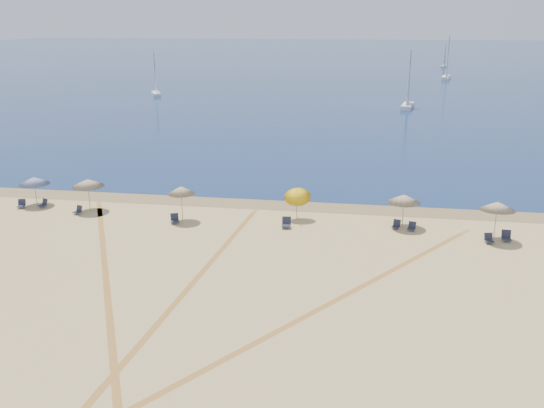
{
  "coord_description": "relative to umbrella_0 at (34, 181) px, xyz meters",
  "views": [
    {
      "loc": [
        6.05,
        -18.03,
        13.51
      ],
      "look_at": [
        0.0,
        20.0,
        1.3
      ],
      "focal_mm": 38.4,
      "sensor_mm": 36.0,
      "label": 1
    }
  ],
  "objects": [
    {
      "name": "ocean",
      "position": [
        18.38,
        204.0,
        -1.92
      ],
      "size": [
        500.0,
        500.0,
        0.0
      ],
      "primitive_type": "plane",
      "color": "#0C2151",
      "rests_on": "ground"
    },
    {
      "name": "umbrella_1",
      "position": [
        4.63,
        -0.63,
        0.2
      ],
      "size": [
        2.34,
        2.35,
        2.47
      ],
      "color": "gray",
      "rests_on": "ground"
    },
    {
      "name": "sailboat_2",
      "position": [
        -14.42,
        66.55,
        0.42
      ],
      "size": [
        3.42,
        5.29,
        7.77
      ],
      "rotation": [
        0.0,
        0.0,
        0.44
      ],
      "color": "white",
      "rests_on": "ocean"
    },
    {
      "name": "chair_8",
      "position": [
        33.78,
        -2.3,
        -1.63
      ],
      "size": [
        0.63,
        0.72,
        0.69
      ],
      "rotation": [
        0.0,
        0.0,
        -0.09
      ],
      "color": "#1D1F2D",
      "rests_on": "ground"
    },
    {
      "name": "tire_tracks",
      "position": [
        16.53,
        -12.03,
        -1.93
      ],
      "size": [
        51.63,
        40.58,
        0.0
      ],
      "color": "tan",
      "rests_on": "ground"
    },
    {
      "name": "umbrella_2",
      "position": [
        12.1,
        -1.75,
        0.31
      ],
      "size": [
        1.88,
        1.88,
        2.58
      ],
      "color": "gray",
      "rests_on": "ground"
    },
    {
      "name": "wet_sand",
      "position": [
        18.38,
        3.0,
        -1.93
      ],
      "size": [
        500.0,
        500.0,
        0.0
      ],
      "primitive_type": "plane",
      "color": "olive",
      "rests_on": "ground"
    },
    {
      "name": "umbrella_5",
      "position": [
        33.05,
        -2.21,
        0.35
      ],
      "size": [
        2.22,
        2.25,
        2.63
      ],
      "color": "gray",
      "rests_on": "ground"
    },
    {
      "name": "chair_0",
      "position": [
        -0.76,
        -0.84,
        -1.65
      ],
      "size": [
        0.69,
        0.75,
        0.65
      ],
      "rotation": [
        0.0,
        0.0,
        0.29
      ],
      "color": "#1D1F2D",
      "rests_on": "ground"
    },
    {
      "name": "chair_6",
      "position": [
        27.94,
        -1.28,
        -1.67
      ],
      "size": [
        0.62,
        0.68,
        0.59
      ],
      "rotation": [
        0.0,
        0.0,
        -0.28
      ],
      "color": "#1D1F2D",
      "rests_on": "ground"
    },
    {
      "name": "sailboat_1",
      "position": [
        43.32,
        107.35,
        1.1
      ],
      "size": [
        2.92,
        6.92,
        10.01
      ],
      "rotation": [
        0.0,
        0.0,
        -0.19
      ],
      "color": "white",
      "rests_on": "ocean"
    },
    {
      "name": "chair_4",
      "position": [
        19.54,
        -2.05,
        -1.61
      ],
      "size": [
        0.66,
        0.75,
        0.73
      ],
      "rotation": [
        0.0,
        0.0,
        0.08
      ],
      "color": "#1D1F2D",
      "rests_on": "ground"
    },
    {
      "name": "ground",
      "position": [
        18.38,
        -21.0,
        -1.93
      ],
      "size": [
        160.0,
        160.0,
        0.0
      ],
      "primitive_type": "plane",
      "color": "tan",
      "rests_on": "ground"
    },
    {
      "name": "chair_5",
      "position": [
        26.94,
        -1.04,
        -1.67
      ],
      "size": [
        0.65,
        0.7,
        0.6
      ],
      "rotation": [
        0.0,
        0.0,
        -0.31
      ],
      "color": "#1D1F2D",
      "rests_on": "ground"
    },
    {
      "name": "chair_2",
      "position": [
        4.12,
        -1.49,
        -1.67
      ],
      "size": [
        0.67,
        0.72,
        0.6
      ],
      "rotation": [
        0.0,
        0.0,
        -0.36
      ],
      "color": "#1D1F2D",
      "rests_on": "ground"
    },
    {
      "name": "umbrella_4",
      "position": [
        27.35,
        -0.64,
        0.09
      ],
      "size": [
        2.23,
        2.23,
        2.36
      ],
      "color": "gray",
      "rests_on": "ground"
    },
    {
      "name": "sailboat_3",
      "position": [
        31.19,
        56.95,
        0.82
      ],
      "size": [
        2.54,
        6.27,
        9.09
      ],
      "rotation": [
        0.0,
        0.0,
        -0.17
      ],
      "color": "white",
      "rests_on": "ocean"
    },
    {
      "name": "chair_3",
      "position": [
        11.73,
        -2.34,
        -1.64
      ],
      "size": [
        0.76,
        0.81,
        0.67
      ],
      "rotation": [
        0.0,
        0.0,
        0.42
      ],
      "color": "#1D1F2D",
      "rests_on": "ground"
    },
    {
      "name": "umbrella_3",
      "position": [
        20.06,
        -0.26,
        -0.04
      ],
      "size": [
        1.89,
        1.97,
        2.58
      ],
      "color": "gray",
      "rests_on": "ground"
    },
    {
      "name": "chair_1",
      "position": [
        0.81,
        -0.47,
        -1.65
      ],
      "size": [
        0.73,
        0.78,
        0.63
      ],
      "rotation": [
        0.0,
        0.0,
        -0.43
      ],
      "color": "#1D1F2D",
      "rests_on": "ground"
    },
    {
      "name": "sailboat_0",
      "position": [
        47.46,
        145.98,
        0.21
      ],
      "size": [
        2.66,
        4.88,
        7.06
      ],
      "rotation": [
        0.0,
        0.0,
        -0.33
      ],
      "color": "white",
      "rests_on": "ocean"
    },
    {
      "name": "chair_7",
      "position": [
        32.61,
        -2.85,
        -1.66
      ],
      "size": [
        0.6,
        0.67,
        0.62
      ],
      "rotation": [
        0.0,
        0.0,
        0.15
      ],
      "color": "#1D1F2D",
      "rests_on": "ground"
    },
    {
      "name": "umbrella_0",
      "position": [
        0.0,
        0.0,
        0.0
      ],
      "size": [
        2.25,
        2.26,
        2.27
      ],
      "color": "gray",
      "rests_on": "ground"
    }
  ]
}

